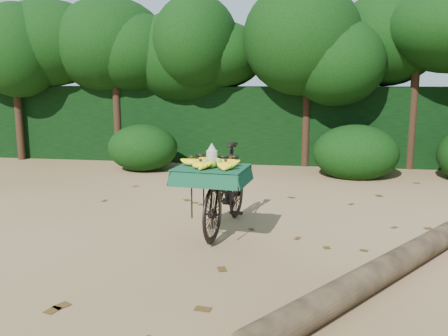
# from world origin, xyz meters

# --- Properties ---
(ground) EXTENTS (80.00, 80.00, 0.00)m
(ground) POSITION_xyz_m (0.00, 0.00, 0.00)
(ground) COLOR tan
(ground) RESTS_ON ground
(vendor_bicycle) EXTENTS (0.88, 1.94, 1.14)m
(vendor_bicycle) POSITION_xyz_m (-0.55, 0.41, 0.58)
(vendor_bicycle) COLOR black
(vendor_bicycle) RESTS_ON ground
(fallen_log) EXTENTS (2.40, 3.11, 0.27)m
(fallen_log) POSITION_xyz_m (1.15, -1.09, 0.13)
(fallen_log) COLOR brown
(fallen_log) RESTS_ON ground
(hedge_backdrop) EXTENTS (26.00, 1.80, 1.80)m
(hedge_backdrop) POSITION_xyz_m (0.00, 6.30, 0.90)
(hedge_backdrop) COLOR black
(hedge_backdrop) RESTS_ON ground
(tree_row) EXTENTS (14.50, 2.00, 4.00)m
(tree_row) POSITION_xyz_m (-0.65, 5.50, 2.00)
(tree_row) COLOR black
(tree_row) RESTS_ON ground
(bush_clumps) EXTENTS (8.80, 1.70, 0.90)m
(bush_clumps) POSITION_xyz_m (0.50, 4.30, 0.45)
(bush_clumps) COLOR black
(bush_clumps) RESTS_ON ground
(leaf_litter) EXTENTS (7.00, 7.30, 0.01)m
(leaf_litter) POSITION_xyz_m (0.00, 0.65, 0.01)
(leaf_litter) COLOR #473013
(leaf_litter) RESTS_ON ground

